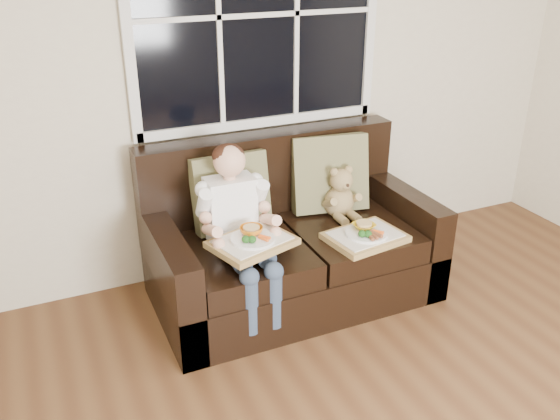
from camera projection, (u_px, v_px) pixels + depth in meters
name	position (u px, v px, depth m)	size (l,w,h in m)	color
window_back	(258.00, 15.00, 3.52)	(1.62, 0.04, 1.37)	black
loveseat	(289.00, 247.00, 3.70)	(1.70, 0.92, 0.96)	black
pillow_left	(231.00, 192.00, 3.55)	(0.46, 0.22, 0.47)	olive
pillow_right	(329.00, 173.00, 3.79)	(0.52, 0.31, 0.50)	olive
child	(237.00, 216.00, 3.31)	(0.40, 0.60, 0.91)	white
teddy_bear	(340.00, 196.00, 3.73)	(0.20, 0.25, 0.34)	#A48656
tray_left	(252.00, 241.00, 3.21)	(0.50, 0.44, 0.10)	#AC884D
tray_right	(365.00, 235.00, 3.47)	(0.48, 0.39, 0.10)	#AC884D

